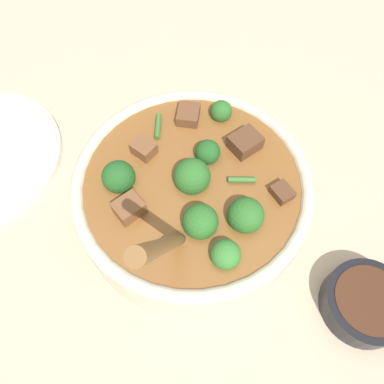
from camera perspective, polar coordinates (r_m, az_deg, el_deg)
name	(u,v)px	position (r m, az deg, el deg)	size (l,w,h in m)	color
ground_plane	(192,213)	(0.51, 0.00, -3.15)	(4.00, 4.00, 0.00)	#C6B293
stew_bowl	(192,194)	(0.46, 0.02, -0.36)	(0.29, 0.29, 0.28)	beige
condiment_bowl	(366,303)	(0.49, 24.95, -15.05)	(0.10, 0.10, 0.03)	black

